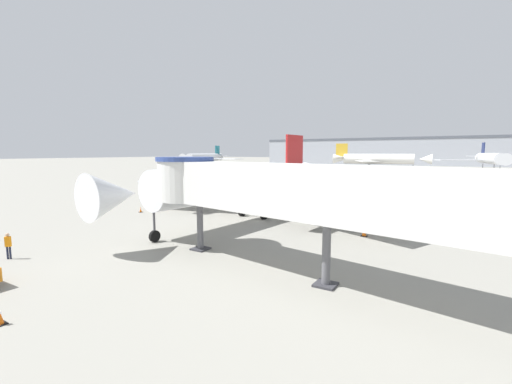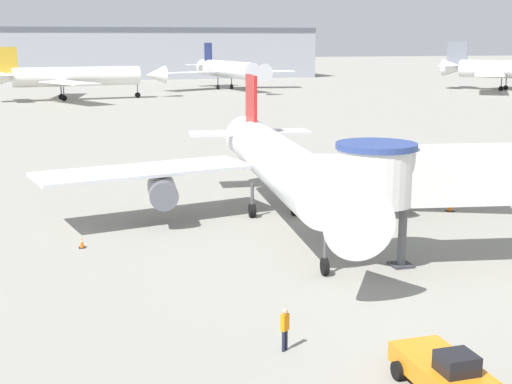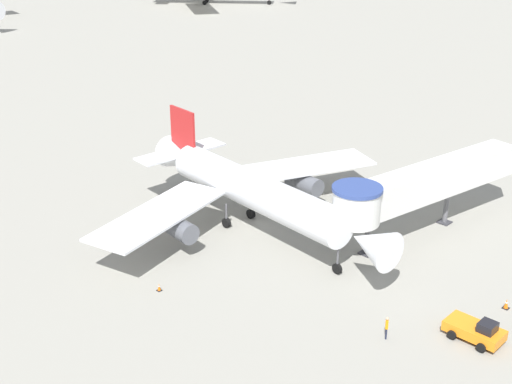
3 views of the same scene
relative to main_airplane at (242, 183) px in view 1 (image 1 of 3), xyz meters
name	(u,v)px [view 1 (image 1 of 3)]	position (x,y,z in m)	size (l,w,h in m)	color
ground_plane	(246,220)	(0.21, 0.40, -3.79)	(800.00, 800.00, 0.00)	gray
main_airplane	(242,183)	(0.00, 0.00, 0.00)	(31.25, 28.60, 8.93)	silver
jet_bridge	(261,187)	(8.95, -11.19, 1.02)	(21.20, 6.46, 6.50)	silver
traffic_cone_port_wing	(141,210)	(-12.46, -2.36, -3.50)	(0.36, 0.36, 0.61)	black
traffic_cone_starboard_wing	(364,231)	(12.21, -0.25, -3.39)	(0.51, 0.51, 0.84)	black
ground_crew_marshaller	(8,244)	(-5.63, -18.42, -2.81)	(0.38, 0.34, 1.70)	#1E2338
background_jet_navy_tail	(491,158)	(25.57, 119.26, 0.87)	(34.97, 35.26, 10.63)	silver
background_jet_gold_tail	(376,159)	(-9.67, 100.37, 0.67)	(33.67, 32.41, 10.13)	white
background_jet_teal_tail	(205,157)	(-86.20, 95.80, 0.68)	(35.49, 37.34, 10.17)	silver
terminal_building	(400,151)	(-13.44, 175.40, 3.63)	(154.25, 21.93, 14.81)	#999EA8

